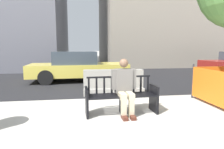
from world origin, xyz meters
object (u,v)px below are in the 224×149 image
Objects in this scene: seated_person at (124,85)px; car_taxi_near at (78,67)px; street_bench at (121,97)px; jersey_barrier_centre at (113,84)px.

car_taxi_near is at bearing 103.06° from seated_person.
seated_person is at bearing -76.94° from car_taxi_near.
car_taxi_near is (-1.11, 5.03, 0.29)m from street_bench.
car_taxi_near reaches higher than jersey_barrier_centre.
street_bench is 0.37× the size of car_taxi_near.
street_bench is 0.31m from seated_person.
seated_person reaches higher than street_bench.
jersey_barrier_centre is at bearing -67.58° from car_taxi_near.
jersey_barrier_centre is at bearing 88.26° from seated_person.
jersey_barrier_centre is at bearing 86.29° from street_bench.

